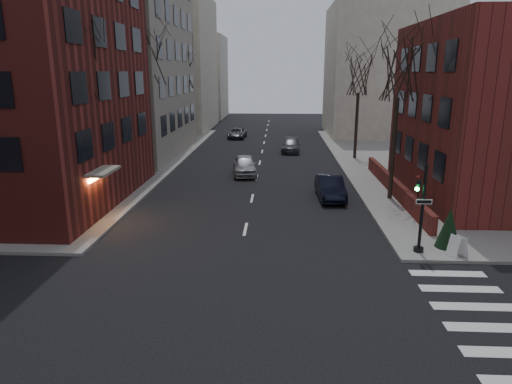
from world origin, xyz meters
TOP-DOWN VIEW (x-y plane):
  - ground at (0.00, 0.00)m, footprint 160.00×160.00m
  - building_left_tan at (-17.00, 34.00)m, footprint 18.00×18.00m
  - low_wall_right at (9.30, 19.00)m, footprint 0.35×16.00m
  - building_distant_la at (-15.00, 55.00)m, footprint 14.00×16.00m
  - building_distant_ra at (15.00, 50.00)m, footprint 14.00×14.00m
  - building_distant_lb at (-13.00, 72.00)m, footprint 10.00×12.00m
  - traffic_signal at (7.94, 8.99)m, footprint 0.76×0.44m
  - tree_left_a at (-8.80, 14.00)m, footprint 4.18×4.18m
  - tree_left_b at (-8.80, 26.00)m, footprint 4.40×4.40m
  - tree_left_c at (-8.80, 40.00)m, footprint 3.96×3.96m
  - tree_right_a at (8.80, 18.00)m, footprint 3.96×3.96m
  - tree_right_b at (8.80, 32.00)m, footprint 3.74×3.74m
  - streetlamp_near at (-8.20, 22.00)m, footprint 0.36×0.36m
  - streetlamp_far at (-8.20, 42.00)m, footprint 0.36×0.36m
  - parked_sedan at (5.03, 18.22)m, footprint 1.73×4.51m
  - car_lane_silver at (-0.99, 25.00)m, footprint 2.31×4.68m
  - car_lane_gray at (2.92, 35.91)m, footprint 2.07×4.63m
  - car_lane_far at (-3.43, 45.54)m, footprint 2.24×4.44m
  - sandwich_board at (9.50, 8.50)m, footprint 0.63×0.71m
  - evergreen_shrub at (9.47, 9.60)m, footprint 1.43×1.43m

SIDE VIEW (x-z plane):
  - ground at x=0.00m, z-range 0.00..0.00m
  - car_lane_far at x=-3.43m, z-range 0.00..1.21m
  - sandwich_board at x=9.50m, z-range 0.15..1.10m
  - low_wall_right at x=9.30m, z-range 0.15..1.15m
  - car_lane_gray at x=2.92m, z-range 0.00..1.32m
  - parked_sedan at x=5.03m, z-range 0.00..1.47m
  - car_lane_silver at x=-0.99m, z-range 0.00..1.53m
  - evergreen_shrub at x=9.47m, z-range 0.15..2.01m
  - traffic_signal at x=7.94m, z-range -0.09..3.91m
  - streetlamp_near at x=-8.20m, z-range 1.10..7.38m
  - streetlamp_far at x=-8.20m, z-range 1.10..7.38m
  - building_distant_lb at x=-13.00m, z-range 0.00..14.00m
  - tree_right_b at x=8.80m, z-range 3.00..12.18m
  - building_distant_ra at x=15.00m, z-range 0.00..16.00m
  - tree_left_c at x=-8.80m, z-range 3.17..12.89m
  - tree_right_a at x=8.80m, z-range 3.17..12.89m
  - tree_left_a at x=-8.80m, z-range 3.34..13.60m
  - tree_left_b at x=-8.80m, z-range 3.51..14.31m
  - building_distant_la at x=-15.00m, z-range 0.00..18.00m
  - building_left_tan at x=-17.00m, z-range 0.00..28.00m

